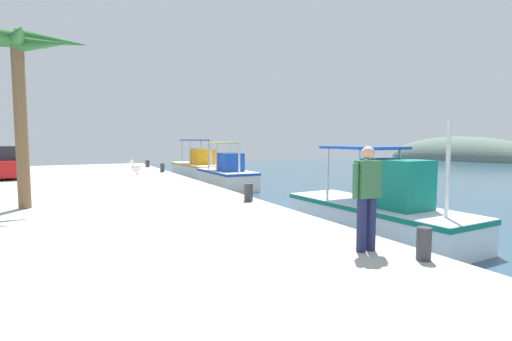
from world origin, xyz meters
TOP-DOWN VIEW (x-y plane):
  - water_surface at (0.00, 18.00)m, footprint 60.00×60.00m
  - quay_pier at (0.00, -5.00)m, footprint 36.00×10.00m
  - distant_hill_second at (-19.79, 41.82)m, footprint 21.87×8.28m
  - fishing_boat_nearest at (-12.67, 3.03)m, footprint 6.30×2.44m
  - fishing_boat_second at (-6.22, 2.53)m, footprint 4.74×1.91m
  - fishing_boat_third at (5.33, 2.37)m, footprint 5.88×2.13m
  - pelican at (-7.79, -2.08)m, footprint 0.70×0.91m
  - fisherman_standing at (8.36, -0.91)m, footprint 0.27×0.58m
  - parked_car at (-9.21, -8.25)m, footprint 4.27×2.24m
  - mooring_bollard_nearest at (-13.28, -0.45)m, footprint 0.28×0.28m
  - mooring_bollard_second at (-8.82, -0.45)m, footprint 0.24×0.24m
  - mooring_bollard_third at (2.78, -0.45)m, footprint 0.27×0.27m
  - mooring_bollard_fourth at (9.13, -0.45)m, footprint 0.23×0.23m
  - palm_tree at (1.14, -6.43)m, footprint 2.70×3.40m

SIDE VIEW (x-z plane):
  - water_surface at x=0.00m, z-range 0.00..0.00m
  - distant_hill_second at x=-19.79m, z-range -3.11..3.11m
  - quay_pier at x=0.00m, z-range 0.00..0.80m
  - fishing_boat_second at x=-6.22m, z-range -0.99..2.39m
  - fishing_boat_third at x=5.33m, z-range -0.87..2.29m
  - fishing_boat_nearest at x=-12.67m, z-range -0.94..2.37m
  - mooring_bollard_nearest at x=-13.28m, z-range 0.80..1.27m
  - mooring_bollard_second at x=-8.82m, z-range 0.80..1.31m
  - mooring_bollard_fourth at x=9.13m, z-range 0.80..1.32m
  - mooring_bollard_third at x=2.78m, z-range 0.80..1.34m
  - pelican at x=-7.79m, z-range 0.79..1.61m
  - parked_car at x=-9.21m, z-range 0.73..2.30m
  - fisherman_standing at x=8.36m, z-range 0.89..2.66m
  - palm_tree at x=1.14m, z-range 2.50..7.33m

